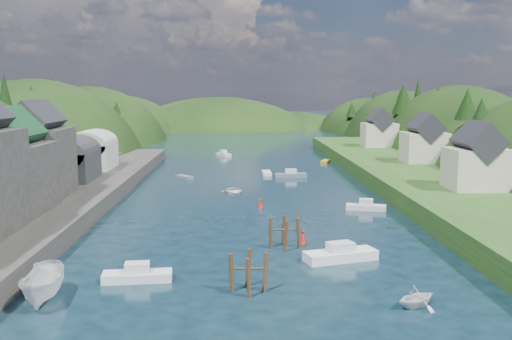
{
  "coord_description": "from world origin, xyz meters",
  "views": [
    {
      "loc": [
        -2.33,
        -46.48,
        14.47
      ],
      "look_at": [
        0.0,
        28.0,
        4.0
      ],
      "focal_mm": 40.0,
      "sensor_mm": 36.0,
      "label": 1
    }
  ],
  "objects_px": {
    "piling_cluster_far": "(285,235)",
    "channel_buoy_far": "(260,203)",
    "channel_buoy_near": "(303,237)",
    "piling_cluster_near": "(248,276)"
  },
  "relations": [
    {
      "from": "piling_cluster_far",
      "to": "channel_buoy_far",
      "type": "bearing_deg",
      "value": 94.77
    },
    {
      "from": "piling_cluster_near",
      "to": "channel_buoy_near",
      "type": "distance_m",
      "value": 14.65
    },
    {
      "from": "channel_buoy_near",
      "to": "channel_buoy_far",
      "type": "height_order",
      "value": "same"
    },
    {
      "from": "piling_cluster_near",
      "to": "channel_buoy_far",
      "type": "relative_size",
      "value": 3.16
    },
    {
      "from": "piling_cluster_near",
      "to": "piling_cluster_far",
      "type": "height_order",
      "value": "piling_cluster_near"
    },
    {
      "from": "piling_cluster_far",
      "to": "channel_buoy_near",
      "type": "height_order",
      "value": "piling_cluster_far"
    },
    {
      "from": "channel_buoy_far",
      "to": "channel_buoy_near",
      "type": "bearing_deg",
      "value": -78.14
    },
    {
      "from": "piling_cluster_far",
      "to": "channel_buoy_far",
      "type": "height_order",
      "value": "piling_cluster_far"
    },
    {
      "from": "channel_buoy_near",
      "to": "channel_buoy_far",
      "type": "relative_size",
      "value": 1.0
    },
    {
      "from": "piling_cluster_far",
      "to": "channel_buoy_far",
      "type": "distance_m",
      "value": 18.57
    }
  ]
}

